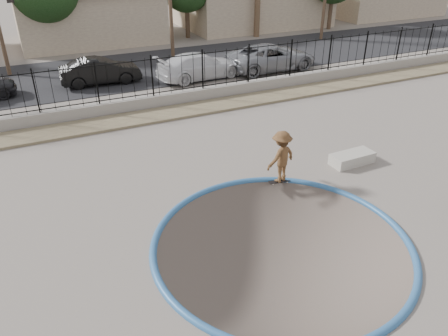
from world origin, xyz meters
TOP-DOWN VIEW (x-y plane):
  - ground at (0.00, 12.00)m, footprint 120.00×120.00m
  - bowl_pit at (0.00, -1.00)m, footprint 6.84×6.84m
  - coping_ring at (0.00, -1.00)m, footprint 7.04×7.04m
  - rock_strip at (0.00, 9.20)m, footprint 42.00×1.60m
  - retaining_wall at (0.00, 10.30)m, footprint 42.00×0.45m
  - fence at (0.00, 10.30)m, footprint 40.00×0.04m
  - street at (0.00, 17.00)m, footprint 90.00×8.00m
  - house_center at (0.00, 26.50)m, footprint 10.60×8.60m
  - house_east at (14.00, 26.50)m, footprint 12.60×8.60m
  - skater at (1.65, 1.79)m, footprint 1.27×0.93m
  - skateboard at (1.65, 1.79)m, footprint 0.76×0.31m
  - concrete_ledge at (4.73, 1.86)m, footprint 1.61×0.73m
  - car_b at (-1.51, 15.00)m, footprint 4.27×1.66m
  - car_c at (3.69, 13.60)m, footprint 5.04×2.42m
  - car_d at (8.23, 13.40)m, footprint 5.46×2.59m

SIDE VIEW (x-z plane):
  - ground at x=0.00m, z-range -2.20..0.00m
  - bowl_pit at x=0.00m, z-range -0.90..0.90m
  - coping_ring at x=0.00m, z-range -0.10..0.10m
  - street at x=0.00m, z-range 0.00..0.04m
  - skateboard at x=1.65m, z-range 0.02..0.08m
  - rock_strip at x=0.00m, z-range 0.00..0.11m
  - concrete_ledge at x=4.73m, z-range 0.00..0.40m
  - retaining_wall at x=0.00m, z-range 0.00..0.60m
  - car_b at x=-1.51m, z-range 0.04..1.42m
  - car_c at x=3.69m, z-range 0.04..1.45m
  - car_d at x=8.23m, z-range 0.04..1.54m
  - skater at x=1.65m, z-range 0.00..1.76m
  - fence at x=0.00m, z-range 0.60..2.40m
  - house_east at x=14.00m, z-range 0.02..3.92m
  - house_center at x=0.00m, z-range 0.02..3.92m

